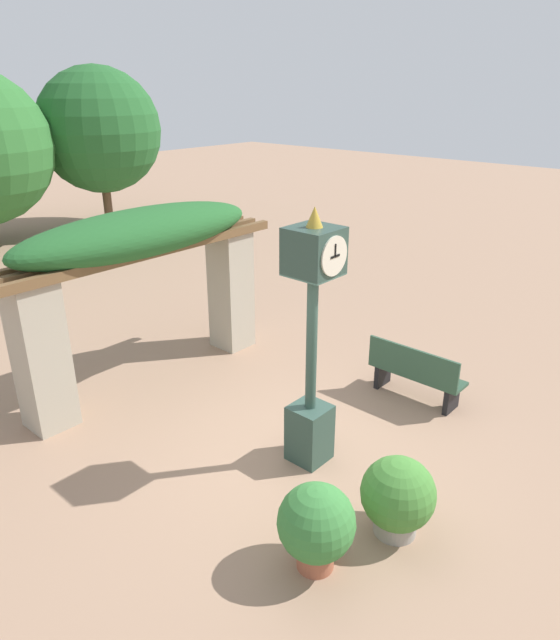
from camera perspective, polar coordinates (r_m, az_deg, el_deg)
name	(u,v)px	position (r m, az deg, el deg)	size (l,w,h in m)	color
ground_plane	(297,453)	(7.66, 1.76, -13.14)	(60.00, 60.00, 0.00)	#9E7A60
pedestal_clock	(312,343)	(6.75, 3.18, -2.33)	(0.54, 0.59, 3.25)	#2D473D
pergola	(143,260)	(8.83, -13.52, 5.89)	(4.75, 1.19, 2.79)	#A89E89
potted_plant_near_left	(316,525)	(5.88, 3.65, -19.76)	(0.77, 0.77, 0.94)	#9E563D
potted_plant_near_right	(398,496)	(6.37, 11.69, -16.85)	(0.80, 0.80, 0.90)	gray
park_bench	(415,374)	(8.84, 13.35, -5.23)	(0.42, 1.47, 0.89)	#2D4C38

